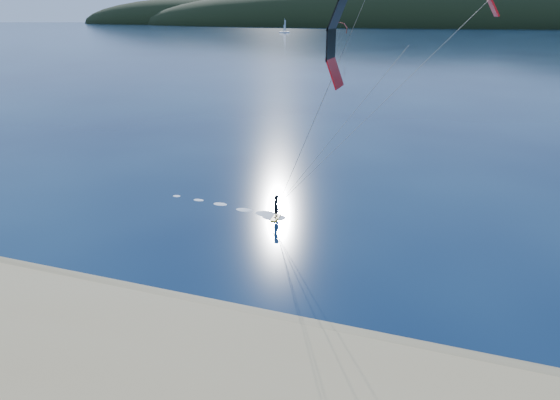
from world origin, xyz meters
name	(u,v)px	position (x,y,z in m)	size (l,w,h in m)	color
ground	(142,362)	(0.00, 0.00, 0.00)	(1800.00, 1800.00, 0.00)	#061332
wet_sand	(188,309)	(0.00, 4.50, 0.05)	(220.00, 2.50, 0.10)	olive
headland	(436,26)	(0.63, 745.28, 0.00)	(1200.00, 310.00, 140.00)	black
kitesurfer_near	(402,51)	(9.77, 13.31, 13.50)	(25.16, 7.87, 18.39)	yellow
kitesurfer_far	(340,31)	(-31.29, 198.02, 8.90)	(7.80, 6.09, 11.31)	yellow
sailboat	(285,32)	(-123.01, 403.76, 0.93)	(8.75, 5.71, 12.60)	white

